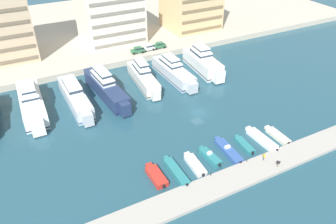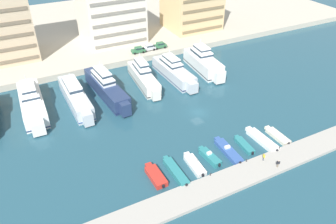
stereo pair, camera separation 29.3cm
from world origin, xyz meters
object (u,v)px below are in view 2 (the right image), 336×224
Objects in this scene: motorboat_white_mid_right at (262,140)px; car_green_mid_left at (160,45)px; yacht_white_mid_right at (203,62)px; car_green_far_left at (138,50)px; yacht_white_left at (32,102)px; yacht_silver_center_right at (174,71)px; yacht_navy_center_left at (106,87)px; motorboat_white_mid_left at (194,164)px; yacht_ivory_center at (143,76)px; motorboat_teal_center_right at (244,145)px; car_silver_left at (149,47)px; motorboat_red_far_left at (156,176)px; yacht_silver_mid_left at (75,96)px; motorboat_teal_left at (176,171)px; motorboat_teal_center_left at (210,157)px; pedestrian_mid_deck at (278,163)px; motorboat_cream_right at (277,136)px; motorboat_blue_center at (228,151)px; pedestrian_near_edge at (264,156)px.

car_green_mid_left is (0.69, 48.40, 2.29)m from motorboat_white_mid_right.
car_green_far_left is at bearing 130.33° from yacht_white_mid_right.
yacht_white_left reaches higher than yacht_silver_center_right.
motorboat_white_mid_left is (6.19, -31.68, -1.86)m from yacht_navy_center_left.
yacht_ivory_center reaches higher than motorboat_teal_center_right.
yacht_ivory_center reaches higher than yacht_white_left.
car_green_far_left and car_silver_left have the same top height.
yacht_silver_center_right is 37.71m from motorboat_red_far_left.
yacht_ivory_center reaches higher than yacht_silver_center_right.
yacht_navy_center_left is 3.74× the size of motorboat_teal_center_right.
yacht_ivory_center reaches higher than motorboat_white_mid_right.
yacht_navy_center_left is at bearing 87.41° from motorboat_red_far_left.
yacht_navy_center_left is at bearing 4.13° from yacht_silver_mid_left.
yacht_navy_center_left is 2.75× the size of motorboat_teal_left.
yacht_ivory_center is 8.59m from yacht_silver_center_right.
motorboat_white_mid_right is (11.64, -32.78, -1.74)m from yacht_ivory_center.
yacht_navy_center_left is 28.26m from car_green_mid_left.
yacht_navy_center_left reaches higher than motorboat_white_mid_left.
yacht_navy_center_left is 3.73× the size of motorboat_teal_center_left.
car_silver_left is (12.78, 48.41, 2.28)m from motorboat_white_mid_left.
yacht_navy_center_left reaches higher than motorboat_red_far_left.
motorboat_white_mid_left is 51.27m from car_green_mid_left.
yacht_white_mid_right reaches higher than pedestrian_mid_deck.
yacht_ivory_center is 11.86× the size of pedestrian_mid_deck.
yacht_white_left is 36.19m from yacht_silver_center_right.
car_silver_left is at bearing 88.70° from motorboat_teal_center_right.
motorboat_white_mid_left is at bearing -108.85° from car_green_mid_left.
motorboat_teal_center_right is at bearing -0.05° from motorboat_teal_center_left.
yacht_white_mid_right reaches higher than motorboat_teal_center_right.
car_silver_left reaches higher than motorboat_cream_right.
yacht_white_mid_right is 4.44× the size of car_green_mid_left.
yacht_white_mid_right is 42.07m from motorboat_teal_left.
motorboat_teal_center_right is at bearing -108.36° from yacht_white_mid_right.
motorboat_blue_center is 5.09× the size of pedestrian_near_edge.
motorboat_teal_center_left reaches higher than motorboat_white_mid_right.
car_green_far_left reaches higher than pedestrian_near_edge.
motorboat_white_mid_left is 19.58m from motorboat_cream_right.
motorboat_blue_center is 3.93m from motorboat_teal_center_right.
yacht_white_mid_right is (28.59, 1.00, 0.15)m from yacht_navy_center_left.
yacht_white_left is at bearing 116.04° from motorboat_red_far_left.
car_green_far_left is 7.33m from car_green_mid_left.
motorboat_red_far_left is 3.70m from motorboat_teal_left.
motorboat_white_mid_right is 2.12× the size of car_silver_left.
pedestrian_near_edge is at bearing -95.11° from car_green_mid_left.
yacht_white_left is 3.21× the size of motorboat_white_mid_left.
motorboat_teal_center_left is 12.26m from pedestrian_mid_deck.
motorboat_red_far_left is at bearing 175.76° from motorboat_white_mid_left.
motorboat_white_mid_left is at bearing -97.32° from yacht_ivory_center.
yacht_navy_center_left is 18.98m from yacht_silver_center_right.
motorboat_teal_center_left reaches higher than motorboat_teal_left.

